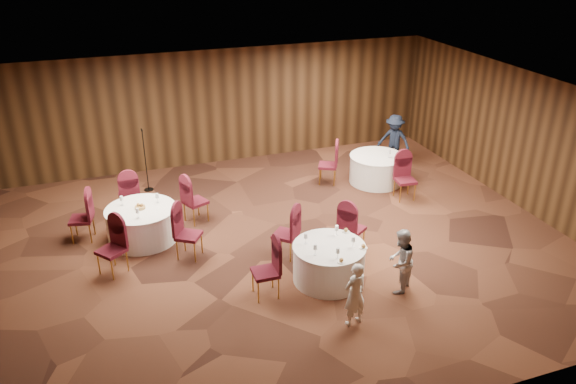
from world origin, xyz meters
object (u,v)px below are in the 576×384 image
object	(u,v)px
table_left	(142,224)
man_c	(394,140)
woman_a	(355,294)
table_main	(329,263)
mic_stand	(147,173)
table_right	(376,169)
woman_b	(400,261)

from	to	relation	value
table_left	man_c	bearing A→B (deg)	15.09
woman_a	table_left	bearing A→B (deg)	-67.37
woman_a	man_c	distance (m)	7.29
table_main	mic_stand	xyz separation A→B (m)	(-2.78, 5.26, 0.11)
table_right	woman_b	bearing A→B (deg)	-112.65
woman_a	woman_b	size ratio (longest dim) A/B	0.95
woman_b	table_main	bearing A→B (deg)	-76.92
table_right	table_main	bearing A→B (deg)	-128.27
table_left	woman_a	size ratio (longest dim) A/B	1.26
table_left	table_right	world-z (taller)	same
woman_b	woman_a	bearing A→B (deg)	-15.64
mic_stand	woman_b	size ratio (longest dim) A/B	1.30
woman_b	mic_stand	bearing A→B (deg)	-99.43
man_c	table_right	bearing A→B (deg)	-88.07
mic_stand	woman_a	world-z (taller)	mic_stand
mic_stand	woman_b	distance (m)	7.15
woman_a	woman_b	world-z (taller)	woman_b
table_left	mic_stand	bearing A→B (deg)	80.94
table_left	table_main	bearing A→B (deg)	-40.92
man_c	woman_a	bearing A→B (deg)	-74.45
mic_stand	woman_b	world-z (taller)	mic_stand
table_right	woman_a	size ratio (longest dim) A/B	1.20
table_right	woman_a	bearing A→B (deg)	-121.08
mic_stand	table_left	bearing A→B (deg)	-99.06
table_main	mic_stand	world-z (taller)	mic_stand
mic_stand	woman_a	bearing A→B (deg)	-68.07
table_main	man_c	bearing A→B (deg)	49.66
table_right	mic_stand	bearing A→B (deg)	165.53
table_left	mic_stand	xyz separation A→B (m)	(0.40, 2.51, 0.11)
table_right	woman_b	world-z (taller)	woman_b
table_main	table_left	distance (m)	4.20
table_main	mic_stand	distance (m)	5.95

